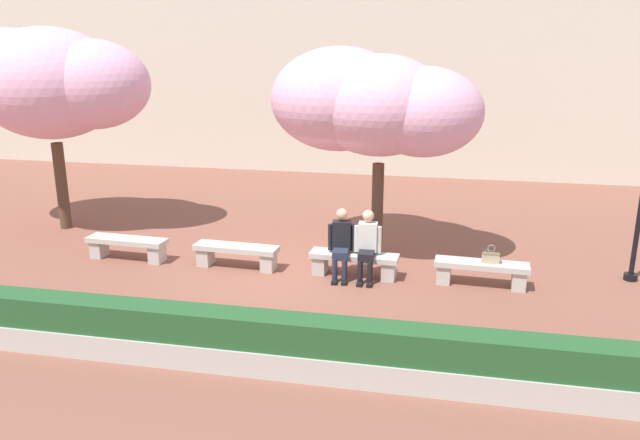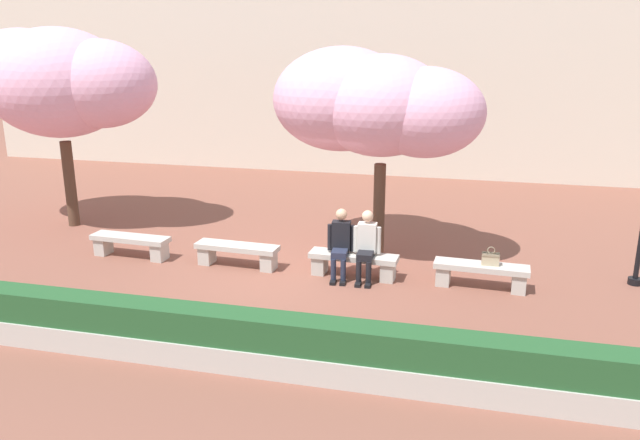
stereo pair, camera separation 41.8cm
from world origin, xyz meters
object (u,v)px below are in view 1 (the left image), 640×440
at_px(stone_bench_west_end, 127,245).
at_px(stone_bench_near_west, 236,253).
at_px(person_seated_right, 367,242).
at_px(cherry_tree_secondary, 49,82).
at_px(stone_bench_center, 354,261).
at_px(cherry_tree_main, 371,104).
at_px(handbag, 491,256).
at_px(person_seated_left, 341,241).
at_px(stone_bench_near_east, 481,270).

relative_size(stone_bench_west_end, stone_bench_near_west, 1.00).
xyz_separation_m(stone_bench_west_end, person_seated_right, (4.85, -0.05, 0.40)).
xyz_separation_m(stone_bench_near_west, cherry_tree_secondary, (-4.86, 1.78, 3.08)).
relative_size(stone_bench_center, cherry_tree_main, 0.40).
xyz_separation_m(stone_bench_near_west, handbag, (4.75, -0.00, 0.28)).
xyz_separation_m(stone_bench_center, cherry_tree_secondary, (-7.17, 1.78, 3.08)).
bearing_deg(person_seated_left, person_seated_right, -0.03).
distance_m(stone_bench_near_west, cherry_tree_secondary, 6.02).
bearing_deg(person_seated_left, stone_bench_center, 12.69).
height_order(stone_bench_near_west, handbag, handbag).
distance_m(stone_bench_near_east, cherry_tree_secondary, 10.11).
bearing_deg(person_seated_left, stone_bench_west_end, 179.30).
bearing_deg(cherry_tree_main, stone_bench_near_east, -31.35).
xyz_separation_m(stone_bench_near_west, stone_bench_center, (2.30, 0.00, 0.00)).
height_order(stone_bench_center, handbag, handbag).
bearing_deg(handbag, stone_bench_near_west, 179.97).
bearing_deg(stone_bench_center, stone_bench_west_end, 180.00).
relative_size(handbag, cherry_tree_secondary, 0.07).
bearing_deg(stone_bench_near_east, stone_bench_center, 180.00).
distance_m(stone_bench_center, person_seated_right, 0.47).
height_order(person_seated_left, person_seated_right, same).
relative_size(stone_bench_near_west, stone_bench_center, 1.00).
bearing_deg(cherry_tree_main, stone_bench_near_west, -150.40).
distance_m(stone_bench_near_west, stone_bench_near_east, 4.61).
distance_m(stone_bench_near_east, person_seated_left, 2.57).
relative_size(stone_bench_near_east, handbag, 4.92).
xyz_separation_m(person_seated_left, cherry_tree_main, (0.32, 1.41, 2.37)).
relative_size(stone_bench_near_west, handbag, 4.92).
relative_size(stone_bench_center, handbag, 4.92).
distance_m(person_seated_left, person_seated_right, 0.48).
distance_m(stone_bench_near_west, cherry_tree_main, 3.89).
bearing_deg(stone_bench_center, stone_bench_near_east, -0.00).
distance_m(stone_bench_near_east, cherry_tree_main, 3.80).
bearing_deg(stone_bench_near_east, cherry_tree_secondary, 169.37).
bearing_deg(stone_bench_near_east, cherry_tree_main, 148.65).
bearing_deg(stone_bench_west_end, cherry_tree_secondary, 145.23).
distance_m(person_seated_right, handbag, 2.21).
bearing_deg(stone_bench_center, cherry_tree_secondary, 166.07).
bearing_deg(stone_bench_west_end, handbag, -0.02).
relative_size(stone_bench_near_west, cherry_tree_main, 0.40).
relative_size(stone_bench_center, cherry_tree_secondary, 0.35).
bearing_deg(cherry_tree_secondary, stone_bench_west_end, -34.77).
height_order(stone_bench_center, person_seated_left, person_seated_left).
distance_m(person_seated_right, cherry_tree_secondary, 8.09).
height_order(handbag, cherry_tree_main, cherry_tree_main).
distance_m(stone_bench_west_end, handbag, 7.06).
height_order(handbag, cherry_tree_secondary, cherry_tree_secondary).
xyz_separation_m(stone_bench_near_east, person_seated_left, (-2.54, -0.05, 0.40)).
height_order(stone_bench_near_west, cherry_tree_secondary, cherry_tree_secondary).
bearing_deg(cherry_tree_secondary, cherry_tree_main, -3.35).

